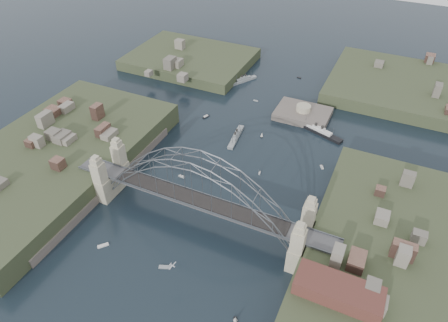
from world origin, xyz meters
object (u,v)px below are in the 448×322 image
bridge (198,190)px  fort_island (302,117)px  wharf_shed (338,291)px  naval_cruiser_far (244,80)px  ocean_liner (318,131)px  naval_cruiser_near (236,137)px

bridge → fort_island: 72.14m
wharf_shed → naval_cruiser_far: (-66.44, 102.43, -9.25)m
bridge → wharf_shed: size_ratio=4.20×
fort_island → wharf_shed: 90.48m
naval_cruiser_far → ocean_liner: 51.15m
bridge → fort_island: (12.00, 70.00, -12.66)m
fort_island → wharf_shed: (32.00, -84.00, 10.34)m
wharf_shed → naval_cruiser_near: (-51.08, 58.12, -9.27)m
bridge → naval_cruiser_far: size_ratio=6.26×
bridge → naval_cruiser_far: bridge is taller
wharf_shed → naval_cruiser_near: bearing=131.3°
fort_island → ocean_liner: size_ratio=1.06×
naval_cruiser_near → wharf_shed: bearing=-48.7°
naval_cruiser_near → ocean_liner: (28.04, 17.24, 0.07)m
bridge → naval_cruiser_far: bearing=104.2°
wharf_shed → naval_cruiser_far: size_ratio=1.49×
bridge → wharf_shed: bearing=-17.7°
ocean_liner → wharf_shed: bearing=-73.0°
fort_island → wharf_shed: bearing=-69.1°
bridge → ocean_liner: size_ratio=4.04×
naval_cruiser_near → ocean_liner: 32.92m
naval_cruiser_near → naval_cruiser_far: bearing=109.1°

